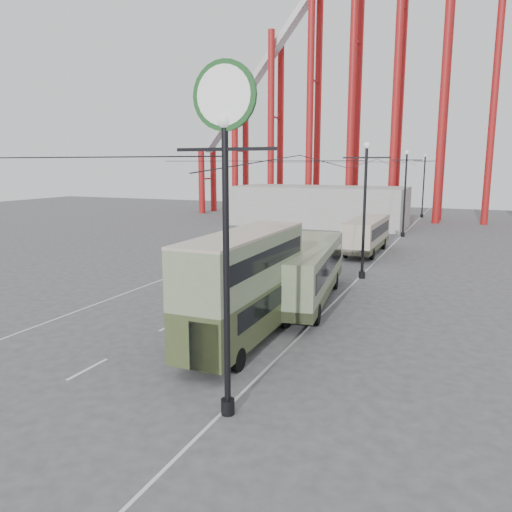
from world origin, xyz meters
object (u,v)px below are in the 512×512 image
at_px(double_decker_bus, 244,282).
at_px(pedestrian, 217,289).
at_px(lamp_post_near, 225,165).
at_px(single_decker_green, 307,270).
at_px(single_decker_cream, 367,234).

relative_size(double_decker_bus, pedestrian, 4.62).
height_order(lamp_post_near, single_decker_green, lamp_post_near).
xyz_separation_m(double_decker_bus, single_decker_cream, (0.47, 25.22, -1.05)).
relative_size(double_decker_bus, single_decker_green, 0.77).
bearing_deg(single_decker_cream, double_decker_bus, -91.16).
distance_m(double_decker_bus, pedestrian, 6.30).
distance_m(double_decker_bus, single_decker_green, 7.56).
relative_size(lamp_post_near, double_decker_bus, 1.16).
relative_size(single_decker_green, single_decker_cream, 1.22).
height_order(single_decker_green, pedestrian, single_decker_green).
bearing_deg(single_decker_green, single_decker_cream, 82.58).
distance_m(lamp_post_near, single_decker_green, 14.97).
relative_size(lamp_post_near, single_decker_cream, 1.09).
bearing_deg(pedestrian, single_decker_green, -155.62).
xyz_separation_m(lamp_post_near, single_decker_cream, (-1.74, 31.35, -6.13)).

